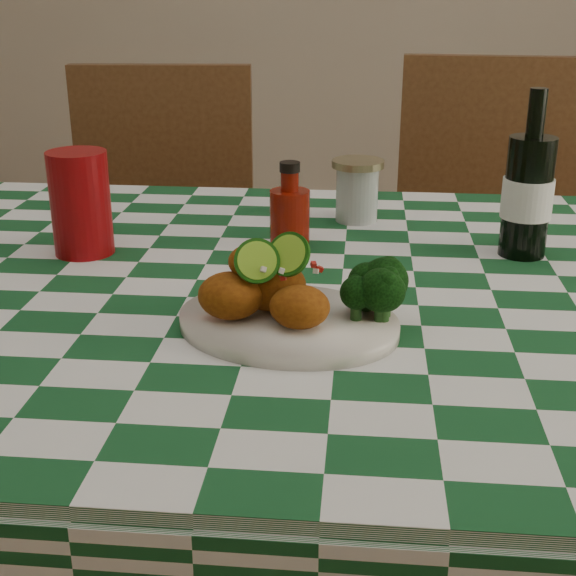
# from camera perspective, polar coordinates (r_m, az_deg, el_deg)

# --- Properties ---
(dining_table) EXTENTS (1.66, 1.06, 0.79)m
(dining_table) POSITION_cam_1_polar(r_m,az_deg,el_deg) (1.32, -1.23, -15.71)
(dining_table) COLOR #154C24
(dining_table) RESTS_ON ground
(plate) EXTENTS (0.31, 0.27, 0.02)m
(plate) POSITION_cam_1_polar(r_m,az_deg,el_deg) (0.97, -0.00, -2.52)
(plate) COLOR silver
(plate) RESTS_ON dining_table
(fried_chicken_pile) EXTENTS (0.15, 0.11, 0.10)m
(fried_chicken_pile) POSITION_cam_1_polar(r_m,az_deg,el_deg) (0.95, -0.79, 0.62)
(fried_chicken_pile) COLOR #8F470D
(fried_chicken_pile) RESTS_ON plate
(broccoli_side) EXTENTS (0.09, 0.09, 0.07)m
(broccoli_side) POSITION_cam_1_polar(r_m,az_deg,el_deg) (0.96, 5.99, -0.13)
(broccoli_side) COLOR black
(broccoli_side) RESTS_ON plate
(red_tumbler) EXTENTS (0.12, 0.12, 0.16)m
(red_tumbler) POSITION_cam_1_polar(r_m,az_deg,el_deg) (1.26, -14.53, 5.86)
(red_tumbler) COLOR maroon
(red_tumbler) RESTS_ON dining_table
(ketchup_bottle) EXTENTS (0.07, 0.07, 0.13)m
(ketchup_bottle) POSITION_cam_1_polar(r_m,az_deg,el_deg) (1.26, 0.13, 5.97)
(ketchup_bottle) COLOR #711005
(ketchup_bottle) RESTS_ON dining_table
(mason_jar) EXTENTS (0.12, 0.12, 0.11)m
(mason_jar) POSITION_cam_1_polar(r_m,az_deg,el_deg) (1.40, 4.94, 6.91)
(mason_jar) COLOR #B2BCBA
(mason_jar) RESTS_ON dining_table
(beer_bottle) EXTENTS (0.10, 0.10, 0.25)m
(beer_bottle) POSITION_cam_1_polar(r_m,az_deg,el_deg) (1.25, 16.81, 7.74)
(beer_bottle) COLOR black
(beer_bottle) RESTS_ON dining_table
(wooden_chair_left) EXTENTS (0.48, 0.50, 0.98)m
(wooden_chair_left) POSITION_cam_1_polar(r_m,az_deg,el_deg) (1.97, -9.31, 0.39)
(wooden_chair_left) COLOR #472814
(wooden_chair_left) RESTS_ON ground
(wooden_chair_right) EXTENTS (0.49, 0.51, 1.01)m
(wooden_chair_right) POSITION_cam_1_polar(r_m,az_deg,el_deg) (1.95, 14.08, 0.23)
(wooden_chair_right) COLOR #472814
(wooden_chair_right) RESTS_ON ground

